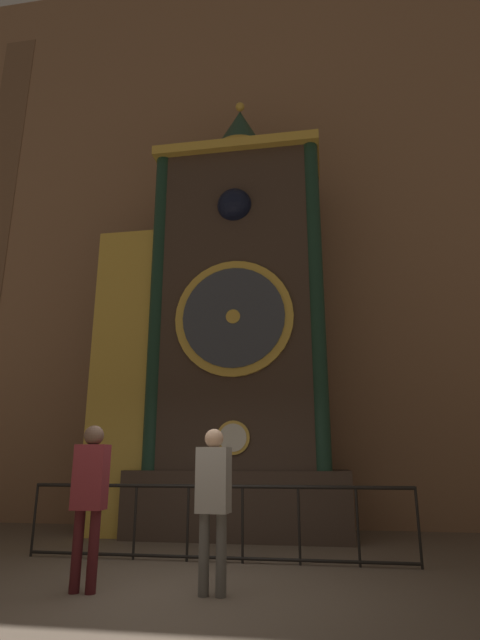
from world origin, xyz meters
The scene contains 6 objects.
ground_plane centered at (0.00, 0.00, 0.00)m, with size 28.00×28.00×0.00m, color brown.
cathedral_back_wall centered at (-0.09, 5.37, 7.27)m, with size 24.00×0.32×14.56m.
clock_tower centered at (-0.30, 3.98, 3.76)m, with size 4.81×1.80×9.13m.
railing_fence centered at (0.11, 1.70, 0.56)m, with size 5.37×0.05×0.99m.
visitor_near centered at (-0.89, -0.09, 1.02)m, with size 0.35×0.23×1.69m.
visitor_far centered at (0.45, 0.01, 0.99)m, with size 0.36×0.26×1.65m.
Camera 1 is at (1.63, -5.43, 1.33)m, focal length 28.00 mm.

